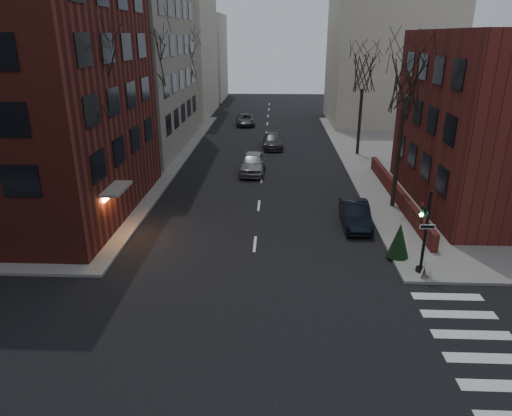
{
  "coord_description": "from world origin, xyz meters",
  "views": [
    {
      "loc": [
        1.01,
        -10.49,
        10.65
      ],
      "look_at": [
        0.05,
        12.27,
        2.0
      ],
      "focal_mm": 32.0,
      "sensor_mm": 36.0,
      "label": 1
    }
  ],
  "objects": [
    {
      "name": "car_lane_gray",
      "position": [
        0.8,
        34.83,
        0.71
      ],
      "size": [
        2.17,
        4.95,
        1.41
      ],
      "primitive_type": "imported",
      "rotation": [
        0.0,
        0.0,
        0.04
      ],
      "color": "#39383D",
      "rests_on": "ground"
    },
    {
      "name": "building_distant_ra",
      "position": [
        15.0,
        50.0,
        8.0
      ],
      "size": [
        14.0,
        14.0,
        16.0
      ],
      "primitive_type": "cube",
      "color": "beige",
      "rests_on": "ground"
    },
    {
      "name": "car_lane_silver",
      "position": [
        -0.8,
        25.77,
        0.84
      ],
      "size": [
        2.09,
        4.98,
        1.68
      ],
      "primitive_type": "imported",
      "rotation": [
        0.0,
        0.0,
        -0.02
      ],
      "color": "#939398",
      "rests_on": "ground"
    },
    {
      "name": "tree_right_b",
      "position": [
        8.8,
        32.0,
        7.59
      ],
      "size": [
        3.74,
        3.74,
        9.18
      ],
      "color": "#2D231C",
      "rests_on": "sidewalk_far_right"
    },
    {
      "name": "low_wall_right",
      "position": [
        9.3,
        19.0,
        0.65
      ],
      "size": [
        0.35,
        16.0,
        1.0
      ],
      "primitive_type": "cube",
      "color": "#5A1F1A",
      "rests_on": "sidewalk_far_right"
    },
    {
      "name": "parked_sedan",
      "position": [
        5.84,
        14.83,
        0.71
      ],
      "size": [
        1.6,
        4.37,
        1.43
      ],
      "primitive_type": "imported",
      "rotation": [
        0.0,
        0.0,
        -0.02
      ],
      "color": "black",
      "rests_on": "ground"
    },
    {
      "name": "building_distant_lb",
      "position": [
        -13.0,
        72.0,
        7.0
      ],
      "size": [
        10.0,
        12.0,
        14.0
      ],
      "primitive_type": "cube",
      "color": "beige",
      "rests_on": "ground"
    },
    {
      "name": "tree_left_c",
      "position": [
        -8.8,
        40.0,
        8.03
      ],
      "size": [
        3.96,
        3.96,
        9.72
      ],
      "color": "#2D231C",
      "rests_on": "sidewalk_far_left"
    },
    {
      "name": "sandwich_board",
      "position": [
        8.13,
        8.5,
        0.57
      ],
      "size": [
        0.52,
        0.61,
        0.84
      ],
      "primitive_type": "cube",
      "rotation": [
        0.0,
        0.0,
        -0.32
      ],
      "color": "white",
      "rests_on": "sidewalk_far_right"
    },
    {
      "name": "ground",
      "position": [
        0.0,
        0.0,
        0.0
      ],
      "size": [
        160.0,
        160.0,
        0.0
      ],
      "primitive_type": "plane",
      "color": "black",
      "rests_on": "ground"
    },
    {
      "name": "tree_left_b",
      "position": [
        -8.8,
        26.0,
        8.91
      ],
      "size": [
        4.4,
        4.4,
        10.8
      ],
      "color": "#2D231C",
      "rests_on": "sidewalk_far_left"
    },
    {
      "name": "streetlamp_far",
      "position": [
        -8.2,
        42.0,
        4.24
      ],
      "size": [
        0.36,
        0.36,
        6.28
      ],
      "color": "black",
      "rests_on": "sidewalk_far_left"
    },
    {
      "name": "tree_left_a",
      "position": [
        -8.8,
        14.0,
        8.47
      ],
      "size": [
        4.18,
        4.18,
        10.26
      ],
      "color": "#2D231C",
      "rests_on": "sidewalk_far_left"
    },
    {
      "name": "tree_right_a",
      "position": [
        8.8,
        18.0,
        8.03
      ],
      "size": [
        3.96,
        3.96,
        9.72
      ],
      "color": "#2D231C",
      "rests_on": "sidewalk_far_right"
    },
    {
      "name": "car_lane_far",
      "position": [
        -2.79,
        47.06,
        0.67
      ],
      "size": [
        2.71,
        5.04,
        1.34
      ],
      "primitive_type": "imported",
      "rotation": [
        0.0,
        0.0,
        0.1
      ],
      "color": "#3F4044",
      "rests_on": "ground"
    },
    {
      "name": "traffic_signal",
      "position": [
        7.94,
        8.99,
        1.91
      ],
      "size": [
        0.76,
        0.44,
        4.0
      ],
      "color": "black",
      "rests_on": "sidewalk_far_right"
    },
    {
      "name": "evergreen_shrub",
      "position": [
        7.3,
        10.53,
        1.05
      ],
      "size": [
        1.29,
        1.29,
        1.8
      ],
      "primitive_type": "cone",
      "rotation": [
        0.0,
        0.0,
        -0.22
      ],
      "color": "black",
      "rests_on": "sidewalk_far_right"
    },
    {
      "name": "building_distant_la",
      "position": [
        -15.0,
        55.0,
        9.0
      ],
      "size": [
        14.0,
        16.0,
        18.0
      ],
      "primitive_type": "cube",
      "color": "beige",
      "rests_on": "ground"
    },
    {
      "name": "streetlamp_near",
      "position": [
        -8.2,
        22.0,
        4.24
      ],
      "size": [
        0.36,
        0.36,
        6.28
      ],
      "color": "black",
      "rests_on": "sidewalk_far_left"
    }
  ]
}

